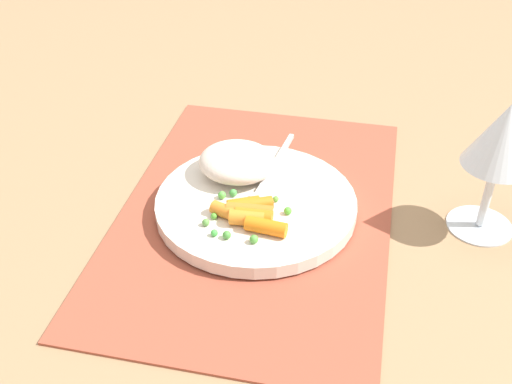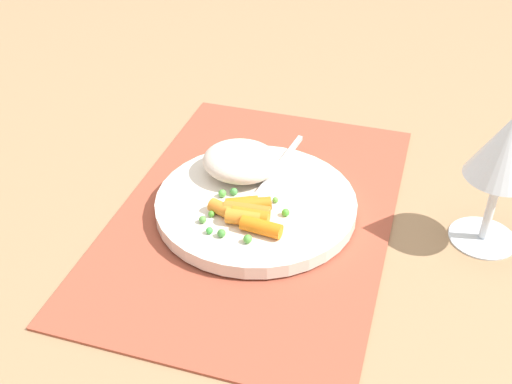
{
  "view_description": "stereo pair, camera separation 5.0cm",
  "coord_description": "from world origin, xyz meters",
  "px_view_note": "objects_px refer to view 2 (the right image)",
  "views": [
    {
      "loc": [
        0.58,
        0.13,
        0.47
      ],
      "look_at": [
        0.0,
        0.0,
        0.03
      ],
      "focal_mm": 44.24,
      "sensor_mm": 36.0,
      "label": 1
    },
    {
      "loc": [
        0.57,
        0.17,
        0.47
      ],
      "look_at": [
        0.0,
        0.0,
        0.03
      ],
      "focal_mm": 44.24,
      "sensor_mm": 36.0,
      "label": 2
    }
  ],
  "objects_px": {
    "rice_mound": "(241,161)",
    "plate": "(256,204)",
    "carrot_portion": "(246,213)",
    "wine_glass": "(506,152)",
    "fork": "(267,182)"
  },
  "relations": [
    {
      "from": "carrot_portion",
      "to": "fork",
      "type": "xyz_separation_m",
      "value": [
        -0.07,
        0.0,
        -0.01
      ]
    },
    {
      "from": "carrot_portion",
      "to": "fork",
      "type": "bearing_deg",
      "value": 177.58
    },
    {
      "from": "carrot_portion",
      "to": "wine_glass",
      "type": "relative_size",
      "value": 0.57
    },
    {
      "from": "plate",
      "to": "wine_glass",
      "type": "xyz_separation_m",
      "value": [
        -0.03,
        0.26,
        0.1
      ]
    },
    {
      "from": "rice_mound",
      "to": "carrot_portion",
      "type": "bearing_deg",
      "value": 22.18
    },
    {
      "from": "fork",
      "to": "plate",
      "type": "bearing_deg",
      "value": -7.18
    },
    {
      "from": "rice_mound",
      "to": "wine_glass",
      "type": "distance_m",
      "value": 0.3
    },
    {
      "from": "wine_glass",
      "to": "carrot_portion",
      "type": "bearing_deg",
      "value": -74.55
    },
    {
      "from": "plate",
      "to": "wine_glass",
      "type": "relative_size",
      "value": 1.48
    },
    {
      "from": "rice_mound",
      "to": "plate",
      "type": "bearing_deg",
      "value": 36.89
    },
    {
      "from": "carrot_portion",
      "to": "fork",
      "type": "height_order",
      "value": "carrot_portion"
    },
    {
      "from": "plate",
      "to": "wine_glass",
      "type": "height_order",
      "value": "wine_glass"
    },
    {
      "from": "carrot_portion",
      "to": "rice_mound",
      "type": "bearing_deg",
      "value": -157.82
    },
    {
      "from": "plate",
      "to": "fork",
      "type": "distance_m",
      "value": 0.03
    },
    {
      "from": "plate",
      "to": "fork",
      "type": "height_order",
      "value": "fork"
    }
  ]
}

